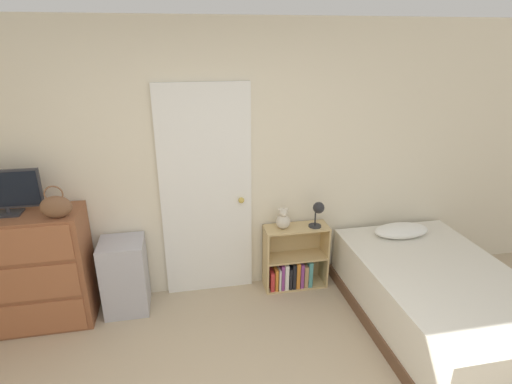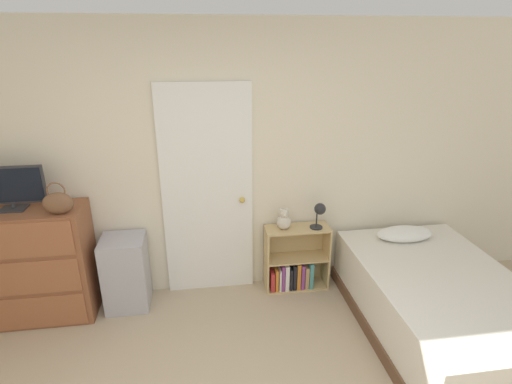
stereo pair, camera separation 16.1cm
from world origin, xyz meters
The scene contains 10 objects.
wall_back centered at (0.00, 2.30, 1.27)m, with size 10.00×0.06×2.55m.
door_closed centered at (0.04, 2.25, 1.01)m, with size 0.84×0.09×2.03m.
dresser centered at (-1.57, 2.03, 0.52)m, with size 1.09×0.45×1.04m.
tv centered at (-1.56, 2.05, 1.24)m, with size 0.56×0.16×0.37m.
handbag centered at (-1.16, 1.90, 1.14)m, with size 0.24×0.11×0.27m.
storage_bin centered at (-0.75, 2.07, 0.35)m, with size 0.39×0.37×0.70m.
bookshelf centered at (0.87, 2.13, 0.24)m, with size 0.63×0.24×0.66m.
teddy_bear centered at (0.75, 2.13, 0.75)m, with size 0.14×0.14×0.21m.
desk_lamp centered at (1.08, 2.09, 0.84)m, with size 0.14×0.13×0.26m.
bed centered at (1.92, 1.29, 0.27)m, with size 1.23×1.94×0.65m.
Camera 1 is at (-0.18, -1.22, 2.36)m, focal length 28.00 mm.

